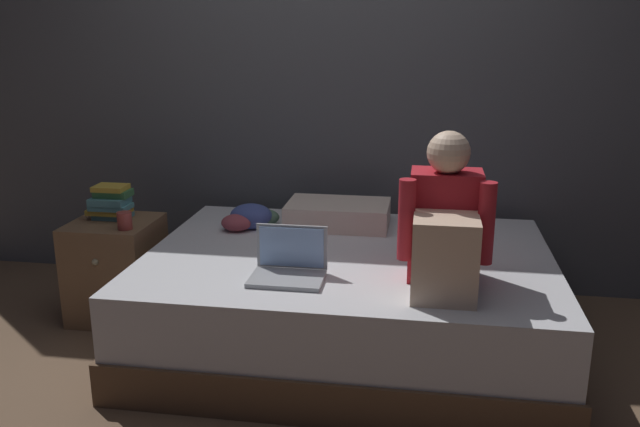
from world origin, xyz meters
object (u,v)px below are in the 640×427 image
(bed, at_px, (348,300))
(nightstand, at_px, (117,269))
(book_stack, at_px, (111,203))
(clothes_pile, at_px, (251,218))
(laptop, at_px, (289,266))
(mug, at_px, (125,221))
(person_sitting, at_px, (445,229))
(pillow, at_px, (338,214))

(bed, distance_m, nightstand, 1.31)
(book_stack, bearing_deg, clothes_pile, 10.80)
(laptop, relative_size, clothes_pile, 1.11)
(mug, bearing_deg, book_stack, 132.08)
(nightstand, distance_m, book_stack, 0.37)
(person_sitting, height_order, clothes_pile, person_sitting)
(book_stack, bearing_deg, pillow, 11.95)
(bed, xyz_separation_m, person_sitting, (0.44, -0.36, 0.50))
(person_sitting, relative_size, mug, 7.28)
(clothes_pile, bearing_deg, laptop, -62.94)
(pillow, bearing_deg, book_stack, -168.05)
(bed, distance_m, laptop, 0.53)
(nightstand, bearing_deg, bed, -6.23)
(nightstand, relative_size, mug, 6.10)
(laptop, distance_m, pillow, 0.83)
(bed, xyz_separation_m, laptop, (-0.22, -0.37, 0.30))
(clothes_pile, bearing_deg, book_stack, -169.20)
(person_sitting, bearing_deg, bed, 141.06)
(mug, bearing_deg, nightstand, 137.31)
(pillow, relative_size, clothes_pile, 1.94)
(nightstand, height_order, laptop, laptop)
(laptop, bearing_deg, mug, 157.45)
(book_stack, xyz_separation_m, mug, (0.15, -0.17, -0.04))
(bed, height_order, person_sitting, person_sitting)
(nightstand, distance_m, laptop, 1.23)
(book_stack, height_order, mug, book_stack)
(laptop, height_order, pillow, laptop)
(nightstand, bearing_deg, clothes_pile, 15.09)
(laptop, xyz_separation_m, mug, (-0.95, 0.39, 0.05))
(person_sitting, distance_m, book_stack, 1.86)
(pillow, xyz_separation_m, clothes_pile, (-0.47, -0.11, -0.01))
(person_sitting, xyz_separation_m, mug, (-1.61, 0.38, -0.15))
(bed, bearing_deg, nightstand, 173.77)
(mug, bearing_deg, clothes_pile, 28.07)
(laptop, bearing_deg, clothes_pile, 117.06)
(bed, height_order, nightstand, nightstand)
(nightstand, xyz_separation_m, book_stack, (-0.02, 0.05, 0.36))
(bed, xyz_separation_m, book_stack, (-1.32, 0.19, 0.39))
(pillow, xyz_separation_m, book_stack, (-1.21, -0.26, 0.08))
(mug, bearing_deg, pillow, 22.07)
(person_sitting, bearing_deg, mug, 166.73)
(bed, distance_m, book_stack, 1.40)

